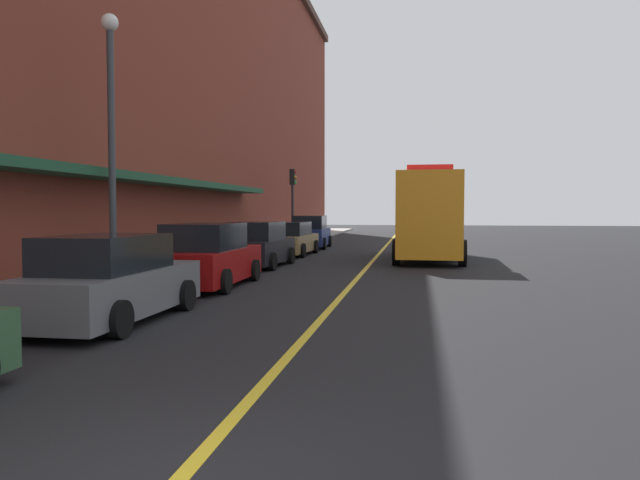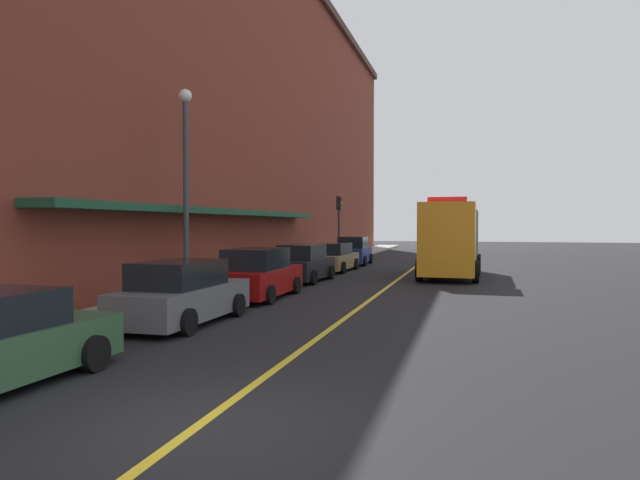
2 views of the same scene
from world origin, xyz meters
name	(u,v)px [view 1 (image 1 of 2)]	position (x,y,z in m)	size (l,w,h in m)	color
ground_plane	(379,254)	(0.00, 25.00, 0.00)	(112.00, 112.00, 0.00)	black
sidewalk_left	(253,251)	(-6.20, 25.00, 0.07)	(2.40, 70.00, 0.15)	#9E9B93
lane_center_stripe	(379,254)	(0.00, 25.00, 0.00)	(0.16, 70.00, 0.01)	gold
brick_building_left	(101,56)	(-13.61, 24.00, 9.65)	(13.60, 64.00, 19.29)	maroon
parked_car_1	(110,281)	(-3.85, 6.54, 0.77)	(2.00, 4.59, 1.64)	#595B60
parked_car_2	(208,257)	(-3.85, 11.84, 0.81)	(2.10, 4.63, 1.74)	maroon
parked_car_3	(258,246)	(-4.01, 17.74, 0.78)	(2.10, 4.39, 1.67)	black
parked_car_4	(290,239)	(-4.03, 23.53, 0.74)	(2.09, 4.87, 1.55)	#A5844C
parked_car_5	(310,233)	(-4.02, 28.84, 0.84)	(2.13, 4.30, 1.80)	navy
utility_truck	(430,217)	(2.33, 21.91, 1.80)	(2.91, 7.99, 3.78)	orange
parking_meter_0	(248,234)	(-5.35, 21.06, 1.06)	(0.14, 0.18, 1.33)	#4C4C51
parking_meter_1	(239,236)	(-5.35, 19.70, 1.06)	(0.14, 0.18, 1.33)	#4C4C51
parking_meter_2	(254,234)	(-5.35, 21.96, 1.06)	(0.14, 0.18, 1.33)	#4C4C51
street_lamp_left	(111,120)	(-5.95, 10.60, 4.40)	(0.44, 0.44, 6.94)	#33383D
traffic_light_near	(293,192)	(-5.29, 30.18, 3.16)	(0.38, 0.36, 4.30)	#232326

